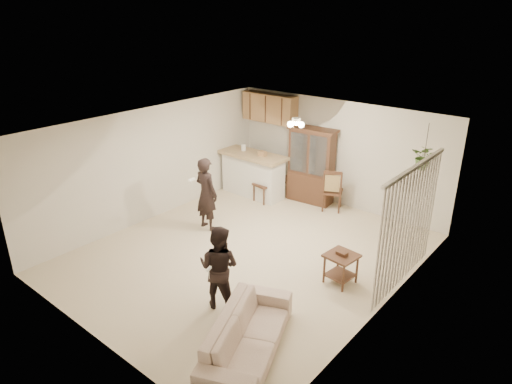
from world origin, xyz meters
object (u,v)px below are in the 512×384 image
Objects in this scene: adult at (206,189)px; child at (219,269)px; side_table at (341,268)px; chair_hutch_left at (288,184)px; chair_hutch_right at (332,198)px; china_hutch at (311,166)px; sofa at (248,331)px; chair_bar at (264,190)px.

child is at bearing 142.30° from adult.
chair_hutch_left is (-3.05, 2.67, -0.02)m from side_table.
adult is 1.90× the size of chair_hutch_left.
child is 1.42× the size of chair_hutch_left.
chair_hutch_left is at bearing -28.98° from chair_hutch_right.
child is (2.12, -1.82, -0.22)m from adult.
side_table is at bearing 99.08° from chair_hutch_right.
chair_hutch_left is at bearing -84.48° from child.
china_hutch reaches higher than chair_hutch_right.
child reaches higher than sofa.
chair_hutch_right is at bearing -100.17° from child.
child is 4.86m from chair_hutch_left.
side_table is at bearing -53.85° from china_hutch.
side_table is (2.39, -2.67, -0.62)m from china_hutch.
sofa is at bearing 135.34° from child.
side_table is (3.28, -0.02, -0.62)m from adult.
sofa is 2.34m from side_table.
adult is 0.98× the size of china_hutch.
china_hutch reaches higher than adult.
child is 2.17m from side_table.
adult reaches higher than sofa.
sofa is at bearing -71.13° from china_hutch.
adult is at bearing -114.26° from china_hutch.
china_hutch is at bearing 19.17° from chair_hutch_left.
chair_bar is (-3.24, 1.94, -0.00)m from side_table.
chair_bar is at bearing -2.35° from chair_hutch_right.
child is 4.30m from chair_bar.
chair_hutch_left is at bearing 7.67° from sofa.
child is (-1.05, 0.54, 0.31)m from sofa.
chair_hutch_right is (1.33, -0.10, 0.02)m from chair_hutch_left.
side_table is at bearing -21.95° from chair_hutch_left.
chair_hutch_left reaches higher than side_table.
side_table is at bearing -177.56° from adult.
chair_hutch_left reaches higher than sofa.
adult is at bearing 179.59° from side_table.
chair_hutch_right is at bearing -4.63° from sofa.
sofa is 5.16m from chair_hutch_right.
sofa is 1.22m from child.
child is at bearing 72.66° from chair_hutch_right.
adult is at bearing -82.11° from chair_bar.
chair_bar is at bearing 13.50° from sofa.
chair_hutch_right is (1.53, 0.63, 0.01)m from chair_bar.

